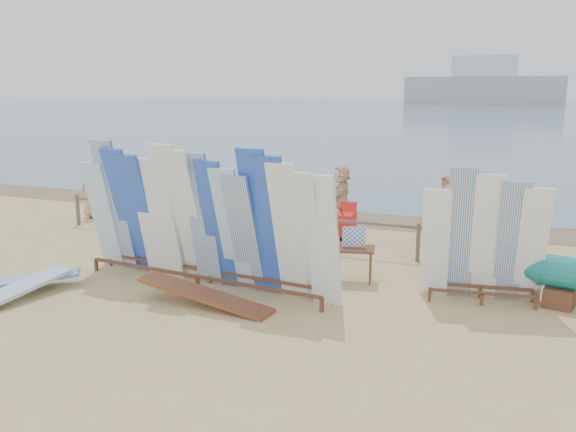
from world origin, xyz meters
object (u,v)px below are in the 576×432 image
at_px(vendor_table, 353,263).
at_px(beachgoer_2, 226,206).
at_px(beachgoer_9, 447,211).
at_px(beachgoer_0, 92,193).
at_px(flat_board_c, 205,306).
at_px(stroller, 345,228).
at_px(beachgoer_5, 342,194).
at_px(beachgoer_7, 445,209).
at_px(beach_chair_left, 262,227).
at_px(beach_chair_right, 283,226).
at_px(side_surfboard_rack, 485,242).
at_px(beachgoer_1, 156,188).
at_px(main_surfboard_rack, 202,223).
at_px(beachgoer_4, 258,205).
at_px(flat_board_a, 6,304).
at_px(flat_board_e, 10,289).

distance_m(vendor_table, beachgoer_2, 5.23).
distance_m(beachgoer_9, beachgoer_0, 10.71).
relative_size(flat_board_c, stroller, 2.56).
bearing_deg(beachgoer_5, beachgoer_0, -85.82).
height_order(stroller, beachgoer_7, beachgoer_7).
distance_m(beach_chair_left, beach_chair_right, 0.58).
distance_m(side_surfboard_rack, stroller, 4.97).
bearing_deg(flat_board_c, beachgoer_0, 56.38).
bearing_deg(beachgoer_5, beachgoer_7, 55.24).
height_order(stroller, beachgoer_1, beachgoer_1).
distance_m(main_surfboard_rack, beachgoer_4, 4.77).
height_order(beach_chair_left, beachgoer_5, beachgoer_5).
bearing_deg(flat_board_c, stroller, -6.45).
xyz_separation_m(flat_board_a, beachgoer_7, (6.72, 8.02, 0.88)).
bearing_deg(vendor_table, flat_board_e, -166.18).
xyz_separation_m(beachgoer_9, beachgoer_0, (-10.65, -1.18, -0.05)).
xyz_separation_m(side_surfboard_rack, beach_chair_right, (-5.54, 3.43, -0.89)).
distance_m(beachgoer_2, beachgoer_7, 5.84).
relative_size(beachgoer_2, beachgoer_7, 0.92).
distance_m(beachgoer_9, beachgoer_5, 3.46).
bearing_deg(flat_board_e, beachgoer_9, 98.24).
bearing_deg(main_surfboard_rack, beach_chair_left, 105.10).
relative_size(flat_board_a, beachgoer_4, 1.66).
xyz_separation_m(beachgoer_9, beachgoer_2, (-5.70, -1.56, -0.01)).
bearing_deg(vendor_table, beachgoer_0, 148.46).
bearing_deg(main_surfboard_rack, beachgoer_2, 117.61).
distance_m(beach_chair_left, beachgoer_1, 4.40).
distance_m(stroller, beachgoer_5, 2.68).
distance_m(flat_board_e, flat_board_a, 0.95).
bearing_deg(side_surfboard_rack, stroller, 130.00).
xyz_separation_m(main_surfboard_rack, beachgoer_2, (-1.76, 4.20, -0.50)).
height_order(beachgoer_0, beachgoer_5, beachgoer_5).
bearing_deg(main_surfboard_rack, beachgoer_5, 89.32).
relative_size(beachgoer_1, beachgoer_4, 1.11).
relative_size(beach_chair_left, beachgoer_5, 0.46).
distance_m(flat_board_c, beach_chair_right, 5.71).
distance_m(flat_board_a, stroller, 8.12).
relative_size(vendor_table, beachgoer_7, 0.66).
relative_size(flat_board_a, beachgoer_0, 1.76).
relative_size(beach_chair_left, beachgoer_0, 0.52).
distance_m(side_surfboard_rack, flat_board_e, 9.31).
bearing_deg(vendor_table, main_surfboard_rack, -164.32).
height_order(main_surfboard_rack, beachgoer_9, main_surfboard_rack).
bearing_deg(beachgoer_0, beach_chair_left, -38.05).
relative_size(main_surfboard_rack, flat_board_e, 2.19).
distance_m(beachgoer_2, beachgoer_4, 0.88).
bearing_deg(flat_board_a, beach_chair_left, 80.37).
xyz_separation_m(beach_chair_right, beachgoer_9, (4.18, 1.13, 0.54)).
bearing_deg(beachgoer_2, beach_chair_right, -43.74).
bearing_deg(beachgoer_4, beachgoer_2, 120.58).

